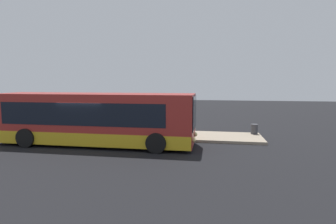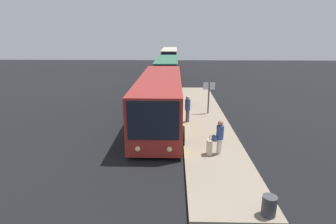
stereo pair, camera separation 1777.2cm
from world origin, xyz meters
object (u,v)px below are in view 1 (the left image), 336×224
passenger_boarding (115,121)px  trash_bin (254,129)px  bus_lead (94,119)px  passenger_waiting (188,121)px  suitcase (189,130)px  sign_post (97,110)px

passenger_boarding → trash_bin: bearing=111.7°
bus_lead → passenger_waiting: 5.93m
passenger_boarding → trash_bin: 9.08m
passenger_boarding → trash_bin: passenger_boarding is taller
suitcase → passenger_boarding: bearing=-170.3°
suitcase → passenger_waiting: bearing=102.0°
bus_lead → passenger_boarding: 1.86m
passenger_waiting → passenger_boarding: bearing=1.7°
bus_lead → passenger_boarding: bus_lead is taller
bus_lead → suitcase: 5.86m
sign_post → passenger_waiting: bearing=-2.5°
passenger_waiting → trash_bin: bearing=177.8°
suitcase → bus_lead: bearing=-154.1°
sign_post → trash_bin: (10.69, 0.57, -1.12)m
passenger_waiting → suitcase: passenger_waiting is taller
bus_lead → trash_bin: bearing=22.2°
passenger_boarding → suitcase: bearing=108.0°
bus_lead → trash_bin: (9.37, 3.83, -0.96)m
passenger_boarding → suitcase: size_ratio=1.77×
suitcase → sign_post: sign_post is taller
passenger_waiting → sign_post: size_ratio=0.73×
bus_lead → suitcase: (5.20, 2.53, -0.93)m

